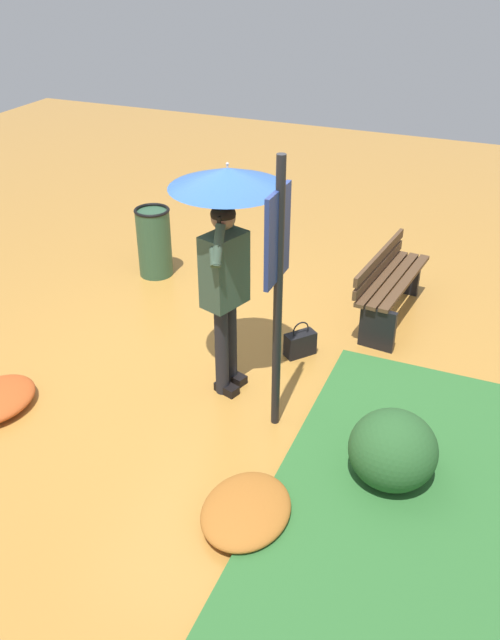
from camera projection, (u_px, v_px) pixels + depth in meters
ground_plane at (224, 370)px, 6.26m from camera, size 18.00×18.00×0.00m
person_with_umbrella at (226, 224)px, 5.32m from camera, size 0.96×0.96×2.04m
info_sign_post at (277, 268)px, 4.87m from camera, size 0.44×0.07×2.30m
handbag at (300, 343)px, 6.42m from camera, size 0.32×0.30×0.37m
park_bench at (389, 284)px, 6.91m from camera, size 1.40×0.52×0.75m
trash_bin at (154, 242)px, 7.80m from camera, size 0.42×0.42×0.83m
shrub_cluster at (396, 449)px, 4.89m from camera, size 0.72×0.66×0.59m
leaf_pile_near_person at (246, 510)px, 4.63m from camera, size 0.77×0.61×0.17m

